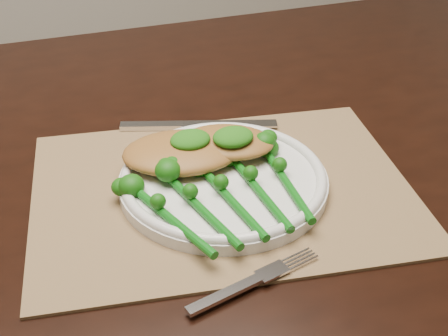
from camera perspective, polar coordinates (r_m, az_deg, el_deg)
name	(u,v)px	position (r m, az deg, el deg)	size (l,w,h in m)	color
placemat	(222,190)	(0.74, -0.16, -2.00)	(0.44, 0.32, 0.00)	olive
dinner_plate	(223,179)	(0.73, -0.06, -1.03)	(0.25, 0.25, 0.02)	silver
knife	(183,125)	(0.86, -3.73, 3.92)	(0.21, 0.09, 0.01)	silver
fork	(262,277)	(0.62, 3.51, -9.89)	(0.15, 0.04, 0.00)	silver
chicken_fillet_left	(181,152)	(0.75, -3.93, 1.45)	(0.14, 0.10, 0.03)	#9E692E
chicken_fillet_right	(227,142)	(0.76, 0.28, 2.40)	(0.12, 0.08, 0.02)	#9E692E
pesto_dollop_left	(190,140)	(0.75, -3.11, 2.59)	(0.05, 0.04, 0.02)	#144E0B
pesto_dollop_right	(233,137)	(0.75, 0.83, 2.85)	(0.05, 0.04, 0.02)	#144E0B
broccolini_bundle	(231,200)	(0.69, 0.62, -2.92)	(0.19, 0.20, 0.04)	#0B550E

